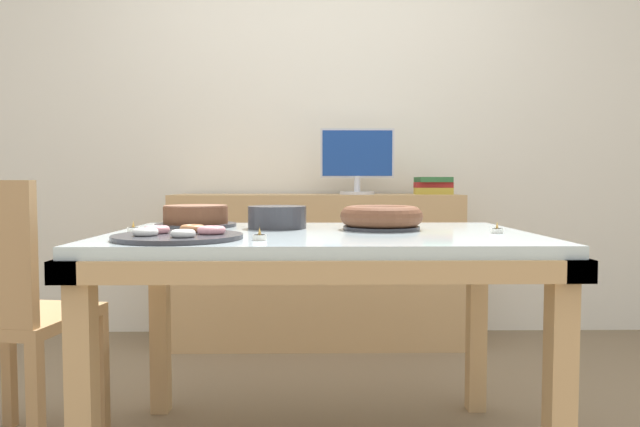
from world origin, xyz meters
TOP-DOWN VIEW (x-y plane):
  - wall_back at (0.00, 1.69)m, footprint 8.00×0.10m
  - dining_table at (0.00, 0.00)m, footprint 1.41×0.91m
  - chair at (-1.04, -0.04)m, footprint 0.48×0.48m
  - sideboard at (0.00, 1.39)m, footprint 1.63×0.44m
  - computer_monitor at (0.23, 1.39)m, footprint 0.42×0.20m
  - book_stack at (0.67, 1.39)m, footprint 0.23×0.20m
  - cake_chocolate_round at (-0.46, 0.24)m, footprint 0.30×0.30m
  - cake_golden_bundt at (0.21, 0.09)m, footprint 0.29×0.29m
  - pastry_platter at (-0.42, -0.24)m, footprint 0.38×0.38m
  - plate_stack at (-0.15, 0.15)m, footprint 0.21×0.21m
  - tealight_near_cakes at (0.57, -0.06)m, footprint 0.04×0.04m
  - tealight_right_edge at (-0.18, -0.27)m, footprint 0.04×0.04m
  - tealight_near_front at (-0.62, 0.00)m, footprint 0.04×0.04m

SIDE VIEW (x-z plane):
  - sideboard at x=0.00m, z-range 0.00..0.86m
  - chair at x=-1.04m, z-range 0.05..0.99m
  - dining_table at x=0.00m, z-range 0.28..1.05m
  - tealight_near_cakes at x=0.57m, z-range 0.76..0.80m
  - tealight_right_edge at x=-0.18m, z-range 0.76..0.80m
  - tealight_near_front at x=-0.62m, z-range 0.76..0.80m
  - pastry_platter at x=-0.42m, z-range 0.76..0.80m
  - cake_chocolate_round at x=-0.46m, z-range 0.77..0.85m
  - plate_stack at x=-0.15m, z-range 0.77..0.85m
  - cake_golden_bundt at x=0.21m, z-range 0.77..0.85m
  - book_stack at x=0.67m, z-range 0.86..0.96m
  - computer_monitor at x=0.23m, z-range 0.87..1.24m
  - wall_back at x=0.00m, z-range 0.00..2.60m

